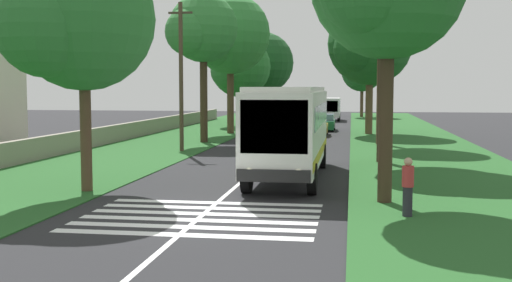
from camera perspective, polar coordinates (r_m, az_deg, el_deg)
The scene contains 22 objects.
ground at distance 18.74m, azimuth -4.80°, elevation -6.61°, with size 160.00×160.00×0.00m, color #262628.
grass_verge_left at distance 35.34m, azimuth -12.13°, elevation -1.27°, with size 120.00×8.00×0.04m, color #235623.
grass_verge_right at distance 33.30m, azimuth 15.32°, elevation -1.70°, with size 120.00×8.00×0.04m, color #235623.
centre_line at distance 33.34m, azimuth 1.18°, elevation -1.55°, with size 110.00×0.16×0.01m, color silver.
coach_bus at distance 25.89m, azimuth 3.10°, elevation 1.36°, with size 11.16×2.62×3.73m.
zebra_crossing at distance 18.43m, azimuth -5.03°, elevation -6.80°, with size 4.95×6.80×0.01m.
trailing_car_0 at distance 42.23m, azimuth 0.64°, elevation 0.70°, with size 4.30×1.78×1.43m.
trailing_car_1 at distance 49.27m, azimuth 5.38°, elevation 1.27°, with size 4.30×1.78×1.43m.
trailing_car_2 at distance 54.99m, azimuth 6.15°, elevation 1.63°, with size 4.30×1.78×1.43m.
trailing_car_3 at distance 63.79m, azimuth 2.97°, elevation 2.09°, with size 4.30×1.78×1.43m.
trailing_minibus_0 at distance 71.59m, azimuth 6.71°, elevation 3.07°, with size 6.00×2.14×2.53m.
roadside_tree_left_0 at distance 23.42m, azimuth -15.51°, elevation 10.10°, with size 6.19×5.01×8.56m.
roadside_tree_left_1 at distance 68.88m, azimuth 0.50°, elevation 6.87°, with size 8.05×6.56×9.60m.
roadside_tree_left_2 at distance 42.79m, azimuth -4.94°, elevation 9.88°, with size 5.52×4.58×9.91m.
roadside_tree_left_3 at distance 60.83m, azimuth -1.46°, elevation 6.51°, with size 6.98×5.76×8.50m.
roadside_tree_left_4 at distance 51.07m, azimuth -2.54°, elevation 9.38°, with size 7.58×6.36×11.09m.
roadside_tree_right_1 at distance 42.01m, azimuth 11.04°, elevation 10.94°, with size 6.11×5.25×11.00m.
roadside_tree_right_2 at distance 51.28m, azimuth 10.07°, elevation 8.42°, with size 7.83×6.62×10.44m.
roadside_tree_right_3 at distance 80.09m, azimuth 9.43°, elevation 6.13°, with size 6.03×5.11×8.26m.
utility_pole at distance 36.86m, azimuth -6.75°, elevation 5.94°, with size 0.24×1.40×8.52m.
roadside_wall at distance 41.17m, azimuth -14.11°, elevation 0.37°, with size 70.00×0.40×1.14m, color gray.
pedestrian at distance 18.62m, azimuth 13.48°, elevation -3.97°, with size 0.34×0.34×1.69m.
Camera 1 is at (-17.86, -4.27, 3.72)m, focal length 44.52 mm.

